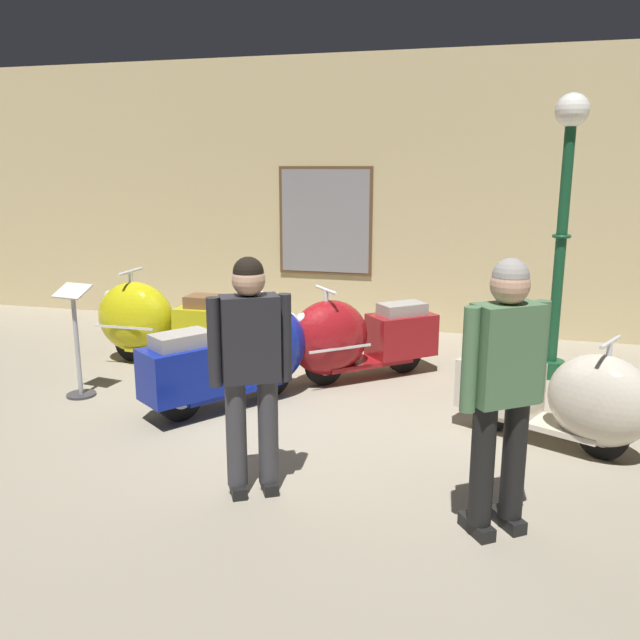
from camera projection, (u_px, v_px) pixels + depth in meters
The scene contains 10 objects.
ground_plane at pixel (286, 414), 5.97m from camera, with size 60.00×60.00×0.00m, color gray.
showroom_back_wall at pixel (364, 196), 8.87m from camera, with size 18.00×0.24×3.64m.
scooter_0 at pixel (158, 322), 7.41m from camera, with size 1.75×0.56×1.07m.
scooter_1 at pixel (242, 356), 6.14m from camera, with size 1.37×1.66×1.03m.
scooter_2 at pixel (352, 338), 6.81m from camera, with size 1.56×1.43×1.01m.
scooter_3 at pixel (567, 397), 5.16m from camera, with size 1.58×1.06×0.94m.
lamppost at pixel (564, 210), 6.63m from camera, with size 0.33×0.33×2.91m.
visitor_0 at pixel (251, 361), 4.33m from camera, with size 0.50×0.39×1.64m.
visitor_1 at pixel (504, 380), 3.83m from camera, with size 0.49×0.42×1.70m.
info_stanchion at pixel (78, 351), 6.34m from camera, with size 0.35×0.28×1.11m.
Camera 1 is at (1.74, -5.35, 2.20)m, focal length 36.76 mm.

